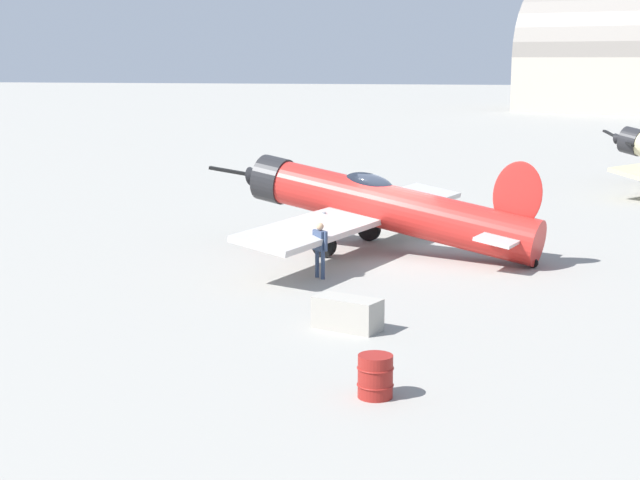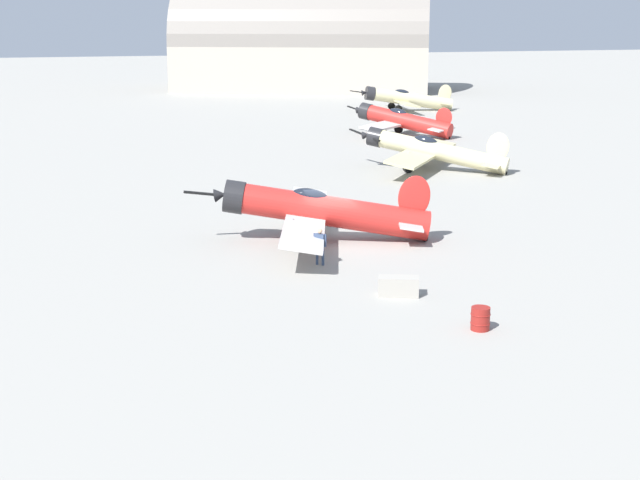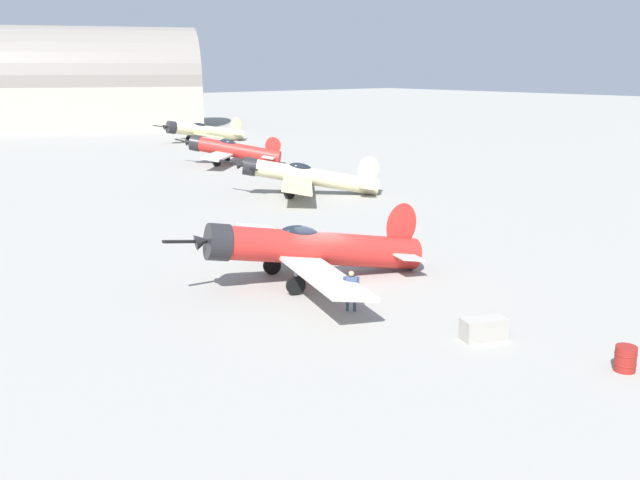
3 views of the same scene
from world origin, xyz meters
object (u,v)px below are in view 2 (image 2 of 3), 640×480
at_px(airplane_far_line, 401,120).
at_px(fuel_drum, 480,319).
at_px(airplane_outer_stand, 406,99).
at_px(equipment_crate, 398,286).
at_px(ground_crew_mechanic, 320,243).
at_px(airplane_mid_apron, 431,150).
at_px(airplane_foreground, 319,210).

distance_m(airplane_far_line, fuel_drum, 50.80).
xyz_separation_m(airplane_far_line, airplane_outer_stand, (-8.38, -19.73, -0.04)).
distance_m(airplane_outer_stand, equipment_crate, 68.50).
bearing_deg(equipment_crate, ground_crew_mechanic, -72.43).
height_order(airplane_mid_apron, ground_crew_mechanic, airplane_mid_apron).
relative_size(ground_crew_mechanic, equipment_crate, 0.94).
bearing_deg(airplane_mid_apron, fuel_drum, 107.10).
height_order(airplane_far_line, ground_crew_mechanic, airplane_far_line).
height_order(airplane_mid_apron, fuel_drum, airplane_mid_apron).
bearing_deg(ground_crew_mechanic, airplane_foreground, 28.47).
height_order(airplane_far_line, airplane_outer_stand, airplane_outer_stand).
bearing_deg(fuel_drum, airplane_outer_stand, -109.99).
bearing_deg(airplane_mid_apron, airplane_outer_stand, -71.78).
height_order(airplane_mid_apron, airplane_far_line, airplane_mid_apron).
height_order(airplane_foreground, airplane_mid_apron, airplane_foreground).
xyz_separation_m(airplane_foreground, equipment_crate, (-0.42, 9.14, -1.11)).
bearing_deg(airplane_far_line, ground_crew_mechanic, 111.30).
distance_m(airplane_outer_stand, ground_crew_mechanic, 64.51).
distance_m(airplane_foreground, ground_crew_mechanic, 4.29).
relative_size(airplane_foreground, fuel_drum, 15.99).
xyz_separation_m(airplane_mid_apron, equipment_crate, (12.72, 26.13, -1.01)).
bearing_deg(equipment_crate, airplane_far_line, -111.86).
relative_size(airplane_far_line, fuel_drum, 11.32).
bearing_deg(airplane_far_line, fuel_drum, 118.94).
distance_m(airplane_mid_apron, airplane_far_line, 18.19).
relative_size(ground_crew_mechanic, fuel_drum, 1.98).
xyz_separation_m(airplane_foreground, ground_crew_mechanic, (1.18, 4.09, -0.51)).
relative_size(equipment_crate, fuel_drum, 2.12).
distance_m(airplane_foreground, airplane_outer_stand, 60.31).
bearing_deg(airplane_foreground, airplane_outer_stand, -97.98).
xyz_separation_m(airplane_mid_apron, fuel_drum, (11.49, 30.56, -0.98)).
bearing_deg(airplane_foreground, ground_crew_mechanic, 91.78).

